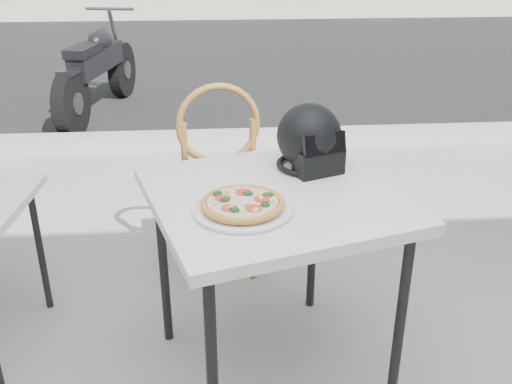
{
  "coord_description": "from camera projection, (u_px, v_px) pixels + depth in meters",
  "views": [
    {
      "loc": [
        -0.22,
        -1.69,
        1.69
      ],
      "look_at": [
        -0.09,
        0.1,
        0.87
      ],
      "focal_mm": 40.0,
      "sensor_mm": 36.0,
      "label": 1
    }
  ],
  "objects": [
    {
      "name": "pizza",
      "position": [
        242.0,
        203.0,
        1.93
      ],
      "size": [
        0.29,
        0.29,
        0.04
      ],
      "rotation": [
        0.0,
        0.0,
        -0.02
      ],
      "color": "tan",
      "rests_on": "plate"
    },
    {
      "name": "plate",
      "position": [
        242.0,
        209.0,
        1.94
      ],
      "size": [
        0.36,
        0.36,
        0.02
      ],
      "rotation": [
        0.0,
        0.0,
        -0.04
      ],
      "color": "white",
      "rests_on": "cafe_table_main"
    },
    {
      "name": "helmet",
      "position": [
        310.0,
        140.0,
        2.26
      ],
      "size": [
        0.33,
        0.34,
        0.26
      ],
      "rotation": [
        0.0,
        0.0,
        0.37
      ],
      "color": "black",
      "rests_on": "cafe_table_main"
    },
    {
      "name": "curb",
      "position": [
        240.0,
        139.0,
        4.95
      ],
      "size": [
        30.0,
        0.25,
        0.12
      ],
      "primitive_type": "cube",
      "color": "#98958E",
      "rests_on": "ground"
    },
    {
      "name": "motorcycle",
      "position": [
        98.0,
        71.0,
        5.68
      ],
      "size": [
        0.6,
        1.98,
        0.99
      ],
      "rotation": [
        0.0,
        0.0,
        -0.19
      ],
      "color": "black",
      "rests_on": "street_asphalt"
    },
    {
      "name": "cafe_chair_main",
      "position": [
        217.0,
        171.0,
        2.87
      ],
      "size": [
        0.46,
        0.46,
        1.07
      ],
      "rotation": [
        0.0,
        0.0,
        3.27
      ],
      "color": "brown",
      "rests_on": "ground"
    },
    {
      "name": "street_asphalt",
      "position": [
        226.0,
        56.0,
        8.6
      ],
      "size": [
        30.0,
        8.0,
        0.0
      ],
      "primitive_type": "cube",
      "color": "black",
      "rests_on": "ground"
    },
    {
      "name": "cafe_table_main",
      "position": [
        273.0,
        211.0,
        2.11
      ],
      "size": [
        1.08,
        1.08,
        0.82
      ],
      "rotation": [
        0.0,
        0.0,
        0.29
      ],
      "color": "white",
      "rests_on": "ground"
    }
  ]
}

